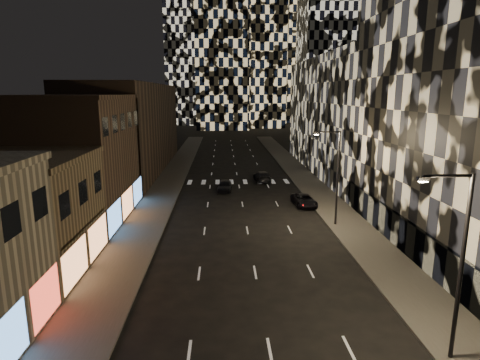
{
  "coord_description": "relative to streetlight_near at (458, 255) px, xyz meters",
  "views": [
    {
      "loc": [
        -2.27,
        -6.55,
        12.55
      ],
      "look_at": [
        -0.93,
        23.57,
        6.0
      ],
      "focal_mm": 30.0,
      "sensor_mm": 36.0,
      "label": 1
    }
  ],
  "objects": [
    {
      "name": "car_dark_midlane",
      "position": [
        -10.36,
        34.42,
        -4.62
      ],
      "size": [
        2.06,
        4.41,
        1.46
      ],
      "primitive_type": "imported",
      "rotation": [
        0.0,
        0.0,
        -0.08
      ],
      "color": "black",
      "rests_on": "ground"
    },
    {
      "name": "retail_brown",
      "position": [
        -25.35,
        23.5,
        0.65
      ],
      "size": [
        10.0,
        15.0,
        12.0
      ],
      "primitive_type": "cube",
      "color": "brown",
      "rests_on": "ground"
    },
    {
      "name": "streetlight_near",
      "position": [
        0.0,
        0.0,
        0.0
      ],
      "size": [
        2.55,
        0.25,
        9.0
      ],
      "color": "black",
      "rests_on": "sidewalk_right"
    },
    {
      "name": "streetlight_far",
      "position": [
        0.0,
        20.0,
        0.0
      ],
      "size": [
        2.55,
        0.25,
        9.0
      ],
      "color": "black",
      "rests_on": "sidewalk_right"
    },
    {
      "name": "midrise_filler_right",
      "position": [
        11.65,
        47.0,
        3.65
      ],
      "size": [
        16.0,
        40.0,
        18.0
      ],
      "primitive_type": "cube",
      "color": "#232326",
      "rests_on": "ground"
    },
    {
      "name": "car_dark_rightlane",
      "position": [
        -1.38,
        27.01,
        -4.69
      ],
      "size": [
        2.56,
        4.9,
        1.32
      ],
      "primitive_type": "imported",
      "rotation": [
        0.0,
        0.0,
        0.08
      ],
      "color": "black",
      "rests_on": "ground"
    },
    {
      "name": "midrise_base",
      "position": [
        3.95,
        14.5,
        -3.85
      ],
      "size": [
        0.6,
        25.0,
        3.0
      ],
      "primitive_type": "cube",
      "color": "#383838",
      "rests_on": "ground"
    },
    {
      "name": "sidewalk_left",
      "position": [
        -18.35,
        40.0,
        -5.28
      ],
      "size": [
        4.0,
        120.0,
        0.15
      ],
      "primitive_type": "cube",
      "color": "#47443F",
      "rests_on": "ground"
    },
    {
      "name": "curb_left",
      "position": [
        -16.25,
        40.0,
        -5.28
      ],
      "size": [
        0.2,
        120.0,
        0.15
      ],
      "primitive_type": "cube",
      "color": "#4C4C47",
      "rests_on": "ground"
    },
    {
      "name": "retail_tan",
      "position": [
        -25.35,
        11.0,
        -1.35
      ],
      "size": [
        10.0,
        10.0,
        8.0
      ],
      "primitive_type": "cube",
      "color": "#766246",
      "rests_on": "ground"
    },
    {
      "name": "curb_right",
      "position": [
        -0.45,
        40.0,
        -5.28
      ],
      "size": [
        0.2,
        120.0,
        0.15
      ],
      "primitive_type": "cube",
      "color": "#4C4C47",
      "rests_on": "ground"
    },
    {
      "name": "retail_filler_left",
      "position": [
        -25.35,
        50.0,
        1.65
      ],
      "size": [
        10.0,
        40.0,
        14.0
      ],
      "primitive_type": "cube",
      "color": "brown",
      "rests_on": "ground"
    },
    {
      "name": "car_dark_oncoming",
      "position": [
        -4.85,
        40.14,
        -4.61
      ],
      "size": [
        2.41,
        5.24,
        1.49
      ],
      "primitive_type": "imported",
      "rotation": [
        0.0,
        0.0,
        3.21
      ],
      "color": "black",
      "rests_on": "ground"
    },
    {
      "name": "sidewalk_right",
      "position": [
        1.65,
        40.0,
        -5.28
      ],
      "size": [
        4.0,
        120.0,
        0.15
      ],
      "primitive_type": "cube",
      "color": "#47443F",
      "rests_on": "ground"
    }
  ]
}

